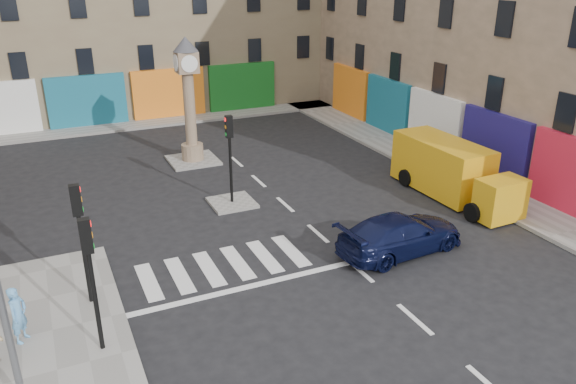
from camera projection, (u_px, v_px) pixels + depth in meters
ground at (376, 285)px, 17.70m from camera, size 120.00×120.00×0.00m
sidewalk_right at (412, 155)px, 29.44m from camera, size 2.60×30.00×0.15m
sidewalk_far at (126, 125)px, 34.80m from camera, size 32.00×2.40×0.15m
island_near at (232, 203)px, 23.64m from camera, size 1.80×1.80×0.12m
island_far at (193, 160)px, 28.68m from camera, size 2.40×2.40×0.12m
traffic_light_left_near at (90, 265)px, 13.68m from camera, size 0.28×0.22×3.70m
traffic_light_left_far at (80, 226)px, 15.70m from camera, size 0.28×0.22×3.70m
traffic_light_island at (230, 145)px, 22.67m from camera, size 0.28×0.22×3.70m
clock_pillar at (189, 93)px, 27.35m from camera, size 1.20×1.20×6.10m
navy_sedan at (401, 234)px, 19.52m from camera, size 4.92×2.39×1.38m
yellow_van at (451, 171)px, 24.05m from camera, size 2.30×6.43×2.32m
pedestrian_blue at (18, 315)px, 14.61m from camera, size 0.64×0.70×1.60m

